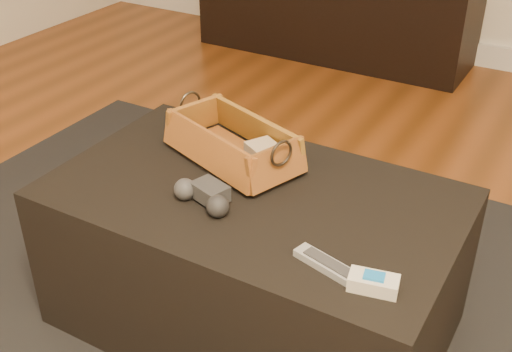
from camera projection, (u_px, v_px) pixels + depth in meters
The scene contains 10 objects.
baseboard at pixel (484, 55), 3.42m from camera, with size 5.00×0.04×0.12m, color white.
media_cabinet at pixel (336, 1), 3.47m from camera, with size 1.49×0.45×0.58m, color black.
area_rug at pixel (244, 332), 1.75m from camera, with size 2.60×2.00×0.01m, color black.
ottoman at pixel (253, 259), 1.67m from camera, with size 1.00×0.60×0.42m, color black.
tv_remote at pixel (224, 151), 1.69m from camera, with size 0.20×0.04×0.02m, color black.
cloth_bundle at pixel (266, 157), 1.63m from camera, with size 0.10×0.07×0.06m, color tan.
wicker_basket at pixel (233, 145), 1.67m from camera, with size 0.42×0.31×0.13m.
game_controller at pixel (205, 195), 1.50m from camera, with size 0.17×0.11×0.05m.
silver_remote at pixel (330, 267), 1.30m from camera, with size 0.17×0.08×0.02m.
cream_gadget at pixel (373, 283), 1.25m from camera, with size 0.11×0.07×0.04m.
Camera 1 is at (0.58, -0.70, 1.27)m, focal length 45.00 mm.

